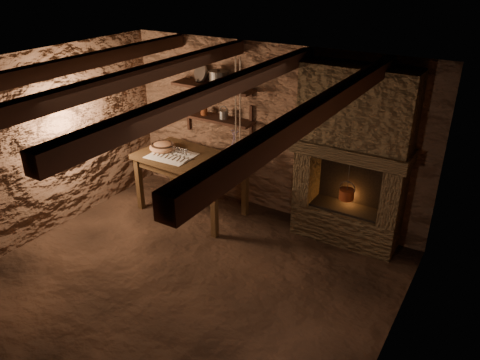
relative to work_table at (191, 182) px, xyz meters
The scene contains 25 objects.
floor 1.67m from the work_table, 55.59° to the right, with size 4.50×4.50×0.00m, color black.
back_wall 1.35m from the work_table, 36.78° to the left, with size 4.50×0.04×2.40m, color brown.
front_wall 3.52m from the work_table, 74.75° to the right, with size 4.50×0.04×2.40m, color brown.
left_wall 2.02m from the work_table, 135.46° to the right, with size 0.04×4.00×2.40m, color brown.
right_wall 3.50m from the work_table, 22.74° to the right, with size 0.04×4.00×2.40m, color brown.
ceiling 2.51m from the work_table, 55.59° to the right, with size 4.50×4.00×0.04m, color black.
beam_far_left 2.34m from the work_table, 114.18° to the right, with size 0.14×3.95×0.16m, color black.
beam_mid_left 2.30m from the work_table, 72.94° to the right, with size 0.14×3.95×0.16m, color black.
beam_mid_right 2.67m from the work_table, 43.25° to the right, with size 0.14×3.95×0.16m, color black.
beam_far_right 3.31m from the work_table, 28.80° to the right, with size 0.14×3.95×0.16m, color black.
shelf_lower 0.98m from the work_table, 83.82° to the left, with size 1.25×0.30×0.04m, color black.
shelf_upper 1.38m from the work_table, 83.82° to the left, with size 1.25×0.30×0.04m, color black.
hearth 2.33m from the work_table, 11.69° to the left, with size 1.43×0.51×2.30m.
work_table is the anchor object (origin of this frame).
linen_cloth 0.48m from the work_table, 153.93° to the right, with size 0.62×0.50×0.01m, color white.
pewter_cutlery_row 0.50m from the work_table, 150.13° to the right, with size 0.52×0.20×0.01m, color gray, non-canonical shape.
drinking_glasses 0.50m from the work_table, behind, with size 0.20×0.06×0.08m, color silver, non-canonical shape.
stoneware_jug 0.85m from the work_table, 24.69° to the left, with size 0.13×0.13×0.41m.
wooden_bowl 0.66m from the work_table, behind, with size 0.38×0.38×0.13m, color #AB6F4A.
iron_stockpot 1.50m from the work_table, 72.64° to the left, with size 0.27×0.27×0.20m, color #2B2926.
tin_pan 1.58m from the work_table, 109.29° to the left, with size 0.27×0.27×0.04m, color gray.
small_kettle 1.07m from the work_table, 65.68° to the left, with size 0.17×0.13×0.18m, color gray, non-canonical shape.
rusty_tin 1.04m from the work_table, 101.53° to the left, with size 0.10×0.10×0.10m, color #522210.
red_pot 2.20m from the work_table, 10.45° to the left, with size 0.22×0.22×0.54m.
hanging_ropes 1.66m from the work_table, 15.92° to the right, with size 0.08×0.08×1.20m, color #C5AB8B, non-canonical shape.
Camera 1 is at (2.83, -3.45, 3.41)m, focal length 35.00 mm.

